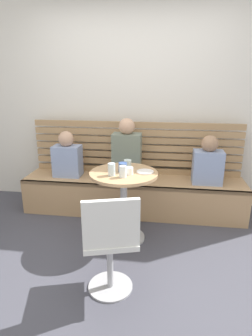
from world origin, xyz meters
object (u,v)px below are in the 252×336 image
Objects in this scene: cup_glass_tall at (112,169)px; cup_ceramic_white at (129,171)px; white_chair at (110,242)px; booth_bench at (133,195)px; person_child_left at (67,157)px; cup_glass_short at (127,164)px; cafe_table at (124,193)px; cup_water_clear at (123,172)px; plate_small at (145,172)px; person_child_middle at (208,163)px; cup_mug_blue at (123,167)px; person_adult at (127,153)px.

cup_glass_tall is 0.17m from cup_ceramic_white.
booth_bench is at bearing 90.24° from white_chair.
cup_glass_short is at bearing -30.50° from person_child_left.
cafe_table is at bearing 139.68° from cup_ceramic_white.
white_chair is 0.74m from cup_water_clear.
cup_glass_tall is 1.50× the size of cup_ceramic_white.
booth_bench is 33.75× the size of cup_glass_short.
cup_glass_short is at bearing 145.15° from plate_small.
cafe_table is at bearing 48.09° from cup_glass_tall.
cup_glass_tall is 0.30m from cup_glass_short.
cup_mug_blue is at bearing -145.77° from person_child_middle.
cup_ceramic_white is (-0.83, -0.68, 0.09)m from person_child_middle.
cup_glass_short is 0.22m from cup_ceramic_white.
person_child_middle is at bearing -0.42° from person_adult.
person_adult reaches higher than booth_bench.
person_child_middle reaches higher than white_chair.
cup_ceramic_white is at bearing -80.09° from person_adult.
cup_mug_blue reaches higher than cup_glass_short.
cup_mug_blue reaches higher than plate_small.
cafe_table is 6.17× the size of cup_glass_tall.
person_child_middle is at bearing 58.78° from white_chair.
person_adult reaches higher than cafe_table.
plate_small is (0.20, -0.62, 0.52)m from booth_bench.
cup_water_clear is 0.10m from cup_ceramic_white.
person_adult is 0.75m from cup_glass_tall.
cup_mug_blue is at bearing 92.26° from white_chair.
person_adult is 0.67m from plate_small.
white_chair is 0.82m from cup_ceramic_white.
cup_mug_blue is at bearing -98.35° from cup_glass_short.
cafe_table is 0.87× the size of white_chair.
person_adult reaches higher than cup_glass_tall.
white_chair is at bearing -102.71° from plate_small.
white_chair is at bearing -86.84° from person_adult.
cup_water_clear is (0.00, -0.79, 0.57)m from booth_bench.
plate_small is (0.20, -0.14, -0.03)m from cup_glass_short.
person_child_middle is at bearing 35.11° from cafe_table.
cup_ceramic_white is (0.16, 0.06, -0.03)m from cup_glass_tall.
cup_mug_blue is 1.19× the size of cup_ceramic_white.
white_chair reaches higher than booth_bench.
cup_glass_tall is at bearing -125.54° from cup_mug_blue.
cup_glass_short is at bearing -90.47° from booth_bench.
cup_mug_blue is at bearing 100.16° from cup_water_clear.
cup_mug_blue is (-0.91, -0.62, 0.10)m from person_child_middle.
person_child_middle is 5.20× the size of cup_water_clear.
cup_glass_tall reaches higher than cup_ceramic_white.
cup_mug_blue is at bearing 54.46° from cup_glass_tall.
cup_glass_tall is (-0.99, -0.74, 0.11)m from person_child_middle.
person_child_middle reaches higher than cup_glass_short.
plate_small is at bearing -34.85° from cup_glass_short.
person_child_middle reaches higher than cup_glass_tall.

